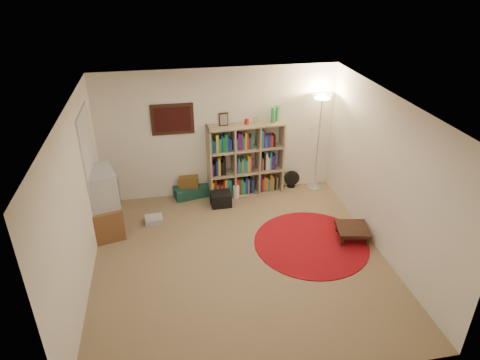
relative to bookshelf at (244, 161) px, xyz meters
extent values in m
cube|color=#836C4C|center=(-0.47, -2.12, -0.72)|extent=(4.50, 4.50, 0.02)
cube|color=white|center=(-0.47, -2.12, 1.80)|extent=(4.50, 4.50, 0.02)
cube|color=white|center=(-0.47, 0.14, 0.54)|extent=(4.50, 0.02, 2.50)
cube|color=white|center=(-0.47, -4.38, 0.54)|extent=(4.50, 0.02, 2.50)
cube|color=white|center=(-2.73, -2.12, 0.54)|extent=(0.02, 4.50, 2.50)
cube|color=white|center=(1.79, -2.12, 0.54)|extent=(0.02, 4.50, 2.50)
cube|color=black|center=(-1.32, 0.11, 0.89)|extent=(0.78, 0.04, 0.58)
cube|color=#3C0D0C|center=(-1.32, 0.09, 0.89)|extent=(0.66, 0.01, 0.46)
cube|color=white|center=(-2.70, -0.82, 0.84)|extent=(0.03, 1.00, 1.20)
cube|color=beige|center=(1.38, 0.12, 0.49)|extent=(0.08, 0.01, 0.12)
cube|color=#978564|center=(0.02, -0.01, -0.69)|extent=(1.49, 0.53, 0.03)
cube|color=#978564|center=(0.02, -0.01, 0.74)|extent=(1.49, 0.53, 0.03)
cube|color=#978564|center=(-0.69, -0.06, 0.02)|extent=(0.06, 0.42, 1.46)
cube|color=#978564|center=(0.73, 0.05, 0.02)|extent=(0.06, 0.42, 1.46)
cube|color=#978564|center=(0.01, 0.19, 0.02)|extent=(1.46, 0.13, 1.46)
cube|color=#978564|center=(-0.22, -0.03, 0.02)|extent=(0.06, 0.40, 1.40)
cube|color=#978564|center=(0.26, 0.01, 0.02)|extent=(0.06, 0.40, 1.40)
cube|color=#978564|center=(0.02, -0.01, -0.22)|extent=(1.42, 0.50, 0.03)
cube|color=#978564|center=(0.02, -0.01, 0.27)|extent=(1.42, 0.50, 0.03)
cube|color=gold|center=(-0.65, -0.10, -0.51)|extent=(0.06, 0.17, 0.32)
cube|color=#AD1F18|center=(-0.60, -0.10, -0.48)|extent=(0.05, 0.17, 0.37)
cube|color=#C56A18|center=(-0.56, -0.09, -0.54)|extent=(0.06, 0.17, 0.25)
cube|color=#4D1862|center=(-0.51, -0.09, -0.54)|extent=(0.05, 0.17, 0.25)
cube|color=#C56A18|center=(-0.47, -0.09, -0.55)|extent=(0.05, 0.17, 0.23)
cube|color=#AD1F18|center=(-0.43, -0.08, -0.51)|extent=(0.05, 0.17, 0.31)
cube|color=gold|center=(-0.39, -0.08, -0.49)|extent=(0.05, 0.17, 0.36)
cube|color=teal|center=(-0.35, -0.08, -0.48)|extent=(0.06, 0.17, 0.37)
cube|color=teal|center=(-0.30, -0.07, -0.50)|extent=(0.06, 0.17, 0.34)
cube|color=#4D1862|center=(-0.65, -0.10, -0.08)|extent=(0.06, 0.17, 0.23)
cube|color=black|center=(-0.60, -0.10, -0.07)|extent=(0.05, 0.17, 0.26)
cube|color=navy|center=(-0.56, -0.09, -0.05)|extent=(0.05, 0.17, 0.30)
cube|color=gold|center=(-0.51, -0.09, -0.02)|extent=(0.05, 0.17, 0.35)
cube|color=black|center=(-0.47, -0.09, -0.07)|extent=(0.06, 0.17, 0.27)
cube|color=black|center=(-0.42, -0.08, -0.02)|extent=(0.06, 0.17, 0.36)
cube|color=#187B35|center=(-0.65, -0.10, 0.42)|extent=(0.06, 0.17, 0.29)
cube|color=navy|center=(-0.59, -0.10, 0.39)|extent=(0.06, 0.17, 0.24)
cube|color=gold|center=(-0.54, -0.09, 0.45)|extent=(0.06, 0.17, 0.36)
cube|color=#187B35|center=(-0.49, -0.09, 0.41)|extent=(0.06, 0.17, 0.28)
cube|color=navy|center=(-0.45, -0.09, 0.44)|extent=(0.04, 0.17, 0.33)
cube|color=#187B35|center=(-0.42, -0.08, 0.42)|extent=(0.04, 0.17, 0.30)
cube|color=#187B35|center=(-0.38, -0.08, 0.45)|extent=(0.06, 0.17, 0.35)
cube|color=navy|center=(-0.33, -0.08, 0.42)|extent=(0.04, 0.17, 0.29)
cube|color=navy|center=(-0.29, -0.07, 0.39)|extent=(0.06, 0.17, 0.24)
cube|color=#AD1F18|center=(-0.17, -0.06, -0.49)|extent=(0.05, 0.17, 0.36)
cube|color=#AD1F18|center=(-0.12, -0.06, -0.51)|extent=(0.05, 0.17, 0.33)
cube|color=#187B35|center=(-0.07, -0.06, -0.50)|extent=(0.06, 0.17, 0.33)
cube|color=teal|center=(-0.02, -0.05, -0.54)|extent=(0.05, 0.17, 0.25)
cube|color=navy|center=(0.03, -0.05, -0.50)|extent=(0.06, 0.17, 0.34)
cube|color=olive|center=(0.07, -0.05, -0.52)|extent=(0.04, 0.17, 0.30)
cube|color=black|center=(0.10, -0.04, -0.50)|extent=(0.05, 0.17, 0.33)
cube|color=navy|center=(0.15, -0.04, -0.53)|extent=(0.06, 0.17, 0.28)
cube|color=#4D1862|center=(-0.17, -0.06, -0.07)|extent=(0.04, 0.17, 0.25)
cube|color=teal|center=(-0.14, -0.06, -0.05)|extent=(0.05, 0.17, 0.31)
cube|color=#187B35|center=(-0.10, -0.06, -0.08)|extent=(0.05, 0.17, 0.23)
cube|color=olive|center=(-0.06, -0.06, -0.06)|extent=(0.04, 0.17, 0.28)
cube|color=teal|center=(-0.03, -0.05, -0.05)|extent=(0.04, 0.17, 0.30)
cube|color=teal|center=(0.02, -0.05, -0.08)|extent=(0.06, 0.17, 0.25)
cube|color=gold|center=(0.06, -0.05, -0.03)|extent=(0.04, 0.17, 0.33)
cube|color=#C56A18|center=(0.10, -0.04, -0.04)|extent=(0.05, 0.17, 0.32)
cube|color=#4D1862|center=(0.13, -0.04, -0.07)|extent=(0.04, 0.17, 0.26)
cube|color=teal|center=(-0.17, -0.06, 0.40)|extent=(0.04, 0.17, 0.25)
cube|color=#4D1862|center=(-0.13, -0.06, 0.44)|extent=(0.06, 0.17, 0.35)
cube|color=#4D1862|center=(-0.08, -0.06, 0.44)|extent=(0.06, 0.17, 0.33)
cube|color=#187B35|center=(-0.03, -0.05, 0.41)|extent=(0.05, 0.17, 0.27)
cube|color=gold|center=(0.00, -0.05, 0.45)|extent=(0.04, 0.17, 0.35)
cube|color=#AD1F18|center=(0.04, -0.05, 0.43)|extent=(0.05, 0.17, 0.31)
cube|color=#4D1862|center=(0.08, -0.04, 0.40)|extent=(0.05, 0.17, 0.25)
cube|color=#187B35|center=(0.12, -0.04, 0.41)|extent=(0.06, 0.17, 0.27)
cube|color=#4D1862|center=(0.32, -0.03, -0.49)|extent=(0.05, 0.17, 0.36)
cube|color=#AD1F18|center=(0.36, -0.02, -0.53)|extent=(0.05, 0.17, 0.28)
cube|color=olive|center=(0.39, -0.02, -0.51)|extent=(0.04, 0.17, 0.31)
cube|color=#C56A18|center=(0.44, -0.02, -0.53)|extent=(0.06, 0.17, 0.28)
cube|color=teal|center=(0.49, -0.01, -0.55)|extent=(0.06, 0.17, 0.25)
cube|color=#C56A18|center=(0.53, -0.01, -0.50)|extent=(0.05, 0.17, 0.35)
cube|color=olive|center=(0.57, -0.01, -0.52)|extent=(0.05, 0.17, 0.29)
cube|color=black|center=(0.62, 0.00, -0.55)|extent=(0.05, 0.17, 0.23)
cube|color=olive|center=(0.66, 0.00, -0.54)|extent=(0.05, 0.17, 0.27)
cube|color=#4D1862|center=(0.31, -0.03, -0.08)|extent=(0.04, 0.17, 0.24)
cube|color=olive|center=(0.35, -0.02, -0.08)|extent=(0.04, 0.17, 0.24)
cube|color=black|center=(0.38, -0.02, -0.03)|extent=(0.05, 0.17, 0.33)
cube|color=silver|center=(0.43, -0.02, -0.02)|extent=(0.05, 0.17, 0.36)
cube|color=silver|center=(0.47, -0.02, -0.08)|extent=(0.06, 0.17, 0.24)
cube|color=teal|center=(0.51, -0.01, -0.01)|extent=(0.05, 0.17, 0.37)
cube|color=#4D1862|center=(0.55, -0.01, -0.06)|extent=(0.05, 0.17, 0.27)
cube|color=navy|center=(0.59, -0.01, -0.04)|extent=(0.04, 0.17, 0.31)
cube|color=teal|center=(0.32, -0.03, 0.45)|extent=(0.06, 0.17, 0.36)
cube|color=#4D1862|center=(0.37, -0.02, 0.44)|extent=(0.04, 0.17, 0.33)
cube|color=teal|center=(0.40, -0.02, 0.39)|extent=(0.04, 0.17, 0.23)
cube|color=navy|center=(0.43, -0.02, 0.40)|extent=(0.04, 0.17, 0.25)
cube|color=navy|center=(0.47, -0.02, 0.39)|extent=(0.04, 0.17, 0.24)
cube|color=#AD1F18|center=(0.51, -0.01, 0.39)|extent=(0.06, 0.17, 0.25)
cube|color=black|center=(0.56, -0.01, 0.39)|extent=(0.05, 0.17, 0.24)
cube|color=black|center=(-0.40, -0.02, 0.88)|extent=(0.18, 0.03, 0.25)
cube|color=gray|center=(-0.39, -0.03, 0.88)|extent=(0.14, 0.02, 0.20)
cylinder|color=#A01A0E|center=(0.04, -0.01, 0.80)|extent=(0.09, 0.09, 0.09)
cylinder|color=white|center=(0.21, 0.01, 0.81)|extent=(0.08, 0.08, 0.11)
cylinder|color=#3C9C50|center=(0.54, -0.01, 0.90)|extent=(0.09, 0.09, 0.29)
cylinder|color=#3C9C50|center=(0.64, 0.07, 0.90)|extent=(0.09, 0.09, 0.29)
cylinder|color=white|center=(1.46, -0.07, -0.69)|extent=(0.40, 0.40, 0.03)
cylinder|color=white|center=(1.46, -0.07, 0.24)|extent=(0.03, 0.03, 1.83)
cone|color=white|center=(1.46, -0.07, 1.19)|extent=(0.48, 0.48, 0.15)
cylinder|color=#FFD88C|center=(1.46, -0.07, 1.20)|extent=(0.39, 0.39, 0.02)
cylinder|color=black|center=(1.01, 0.07, -0.69)|extent=(0.17, 0.17, 0.03)
cylinder|color=black|center=(1.01, 0.07, -0.61)|extent=(0.03, 0.03, 0.13)
cylinder|color=black|center=(1.01, 0.05, -0.50)|extent=(0.31, 0.07, 0.31)
cube|color=brown|center=(-2.63, -0.92, -0.43)|extent=(0.75, 0.92, 0.56)
cube|color=#BABABF|center=(-2.63, -0.92, 0.16)|extent=(0.71, 0.79, 0.61)
cube|color=black|center=(-2.36, -0.84, 0.16)|extent=(0.17, 0.56, 0.51)
cube|color=black|center=(-2.35, -0.84, 0.16)|extent=(0.15, 0.50, 0.45)
cube|color=#BABABF|center=(-1.80, -0.77, -0.65)|extent=(0.32, 0.28, 0.10)
cube|color=#163D35|center=(-1.06, 0.10, -0.60)|extent=(0.76, 0.58, 0.22)
cube|color=brown|center=(-1.10, 0.08, -0.38)|extent=(0.41, 0.32, 0.21)
cube|color=black|center=(-0.53, -0.40, -0.58)|extent=(0.39, 0.32, 0.26)
cylinder|color=white|center=(-0.20, -0.19, -0.57)|extent=(0.16, 0.16, 0.26)
cylinder|color=maroon|center=(0.77, -1.90, -0.70)|extent=(1.89, 1.89, 0.02)
cube|color=black|center=(1.47, -1.91, -0.50)|extent=(0.60, 0.60, 0.06)
cube|color=black|center=(1.23, -2.07, -0.61)|extent=(0.05, 0.05, 0.18)
cube|color=black|center=(1.63, -2.15, -0.61)|extent=(0.05, 0.05, 0.18)
cube|color=black|center=(1.31, -1.67, -0.61)|extent=(0.05, 0.05, 0.18)
cube|color=black|center=(1.71, -1.74, -0.61)|extent=(0.05, 0.05, 0.18)
camera|label=1|loc=(-1.46, -7.39, 3.52)|focal=32.00mm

